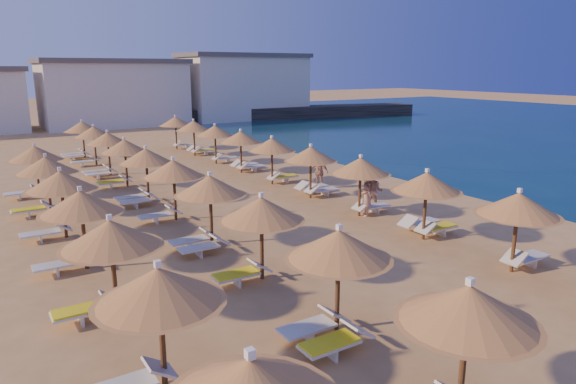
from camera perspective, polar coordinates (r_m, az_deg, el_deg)
ground at (r=18.67m, az=6.93°, el=-6.28°), size 220.00×220.00×0.00m
jetty at (r=67.45m, az=1.91°, el=8.87°), size 30.19×10.02×1.50m
hotel_blocks at (r=61.78m, az=-17.86°, el=10.54°), size 48.19×9.82×8.10m
parasol_row_east at (r=23.71m, az=5.14°, el=3.49°), size 2.64×43.92×2.73m
parasol_row_west at (r=20.30m, az=-10.80°, el=1.59°), size 2.64×43.92×2.73m
parasol_row_inland at (r=17.38m, az=-22.02°, el=-1.20°), size 2.64×25.16×2.73m
loungers at (r=21.11m, az=-4.81°, el=-2.90°), size 14.59×41.92×0.66m
beachgoer_c at (r=27.56m, az=3.46°, el=2.25°), size 0.93×1.13×1.81m
beachgoer_a at (r=22.61m, az=8.66°, el=-0.35°), size 0.67×0.79×1.85m
beachgoer_b at (r=23.56m, az=9.46°, el=0.08°), size 1.03×1.09×1.77m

